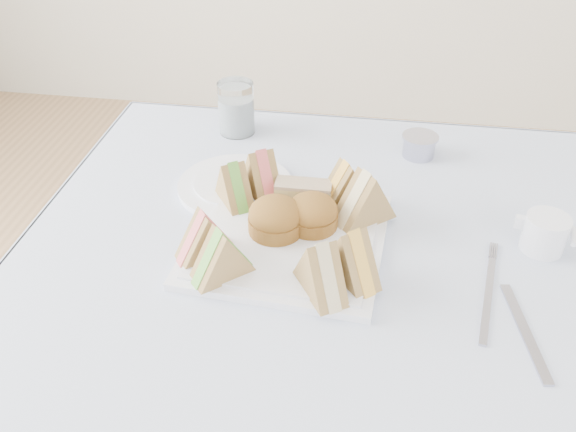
# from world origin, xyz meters

# --- Properties ---
(tablecloth) EXTENTS (1.02, 1.02, 0.01)m
(tablecloth) POSITION_xyz_m (0.00, 0.00, 0.74)
(tablecloth) COLOR #A8B8EF
(tablecloth) RESTS_ON table
(serving_plate) EXTENTS (0.31, 0.31, 0.01)m
(serving_plate) POSITION_xyz_m (-0.10, 0.08, 0.75)
(serving_plate) COLOR white
(serving_plate) RESTS_ON tablecloth
(sandwich_fl_a) EXTENTS (0.09, 0.08, 0.08)m
(sandwich_fl_a) POSITION_xyz_m (-0.21, 0.02, 0.80)
(sandwich_fl_a) COLOR #A3784D
(sandwich_fl_a) RESTS_ON serving_plate
(sandwich_fl_b) EXTENTS (0.09, 0.09, 0.08)m
(sandwich_fl_b) POSITION_xyz_m (-0.18, -0.02, 0.80)
(sandwich_fl_b) COLOR #A3784D
(sandwich_fl_b) RESTS_ON serving_plate
(sandwich_fr_a) EXTENTS (0.09, 0.10, 0.08)m
(sandwich_fr_a) POSITION_xyz_m (-0.00, 0.00, 0.80)
(sandwich_fr_a) COLOR #A3784D
(sandwich_fr_a) RESTS_ON serving_plate
(sandwich_fr_b) EXTENTS (0.09, 0.10, 0.08)m
(sandwich_fr_b) POSITION_xyz_m (-0.04, -0.03, 0.80)
(sandwich_fr_b) COLOR #A3784D
(sandwich_fr_b) RESTS_ON serving_plate
(sandwich_bl_a) EXTENTS (0.08, 0.09, 0.08)m
(sandwich_bl_a) POSITION_xyz_m (-0.20, 0.16, 0.80)
(sandwich_bl_a) COLOR #A3784D
(sandwich_bl_a) RESTS_ON serving_plate
(sandwich_bl_b) EXTENTS (0.09, 0.10, 0.08)m
(sandwich_bl_b) POSITION_xyz_m (-0.16, 0.19, 0.80)
(sandwich_bl_b) COLOR #A3784D
(sandwich_bl_b) RESTS_ON serving_plate
(sandwich_br_a) EXTENTS (0.11, 0.10, 0.09)m
(sandwich_br_a) POSITION_xyz_m (0.01, 0.14, 0.80)
(sandwich_br_a) COLOR #A3784D
(sandwich_br_a) RESTS_ON serving_plate
(sandwich_br_b) EXTENTS (0.10, 0.08, 0.08)m
(sandwich_br_b) POSITION_xyz_m (-0.02, 0.18, 0.80)
(sandwich_br_b) COLOR #A3784D
(sandwich_br_b) RESTS_ON serving_plate
(scone_left) EXTENTS (0.09, 0.09, 0.06)m
(scone_left) POSITION_xyz_m (-0.12, 0.09, 0.79)
(scone_left) COLOR #A87E36
(scone_left) RESTS_ON serving_plate
(scone_right) EXTENTS (0.10, 0.10, 0.05)m
(scone_right) POSITION_xyz_m (-0.07, 0.11, 0.78)
(scone_right) COLOR #A87E36
(scone_right) RESTS_ON serving_plate
(pastry_slice) EXTENTS (0.09, 0.04, 0.04)m
(pastry_slice) POSITION_xyz_m (-0.09, 0.17, 0.78)
(pastry_slice) COLOR tan
(pastry_slice) RESTS_ON serving_plate
(side_plate) EXTENTS (0.24, 0.24, 0.01)m
(side_plate) POSITION_xyz_m (-0.21, 0.21, 0.75)
(side_plate) COLOR white
(side_plate) RESTS_ON tablecloth
(water_glass) EXTENTS (0.09, 0.09, 0.10)m
(water_glass) POSITION_xyz_m (-0.25, 0.41, 0.80)
(water_glass) COLOR white
(water_glass) RESTS_ON tablecloth
(tea_strainer) EXTENTS (0.09, 0.09, 0.04)m
(tea_strainer) POSITION_xyz_m (0.10, 0.37, 0.76)
(tea_strainer) COLOR #A5A3B9
(tea_strainer) RESTS_ON tablecloth
(knife) EXTENTS (0.04, 0.17, 0.00)m
(knife) POSITION_xyz_m (0.23, -0.06, 0.75)
(knife) COLOR #A5A3B9
(knife) RESTS_ON tablecloth
(fork) EXTENTS (0.04, 0.18, 0.00)m
(fork) POSITION_xyz_m (0.19, -0.00, 0.75)
(fork) COLOR #A5A3B9
(fork) RESTS_ON tablecloth
(creamer_jug) EXTENTS (0.08, 0.08, 0.06)m
(creamer_jug) POSITION_xyz_m (0.28, 0.12, 0.77)
(creamer_jug) COLOR white
(creamer_jug) RESTS_ON tablecloth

